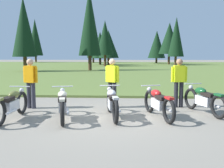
{
  "coord_description": "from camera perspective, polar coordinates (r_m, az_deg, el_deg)",
  "views": [
    {
      "loc": [
        0.39,
        -7.38,
        1.84
      ],
      "look_at": [
        0.0,
        0.6,
        0.9
      ],
      "focal_mm": 41.52,
      "sensor_mm": 36.0,
      "label": 1
    }
  ],
  "objects": [
    {
      "name": "rider_near_row_end",
      "position": [
        9.12,
        14.54,
        0.89
      ],
      "size": [
        0.55,
        0.25,
        1.67
      ],
      "color": "black",
      "rests_on": "ground"
    },
    {
      "name": "rider_with_back_turned",
      "position": [
        8.79,
        0.05,
        0.89
      ],
      "size": [
        0.48,
        0.38,
        1.67
      ],
      "color": "black",
      "rests_on": "ground"
    },
    {
      "name": "motorcycle_silver",
      "position": [
        7.48,
        0.04,
        -4.09
      ],
      "size": [
        0.68,
        2.09,
        0.88
      ],
      "color": "black",
      "rests_on": "ground"
    },
    {
      "name": "motorcycle_red",
      "position": [
        7.59,
        10.13,
        -4.03
      ],
      "size": [
        0.8,
        2.05,
        0.88
      ],
      "color": "black",
      "rests_on": "ground"
    },
    {
      "name": "rider_in_hivis_vest",
      "position": [
        9.07,
        -17.48,
        0.76
      ],
      "size": [
        0.53,
        0.31,
        1.67
      ],
      "color": "#2D2D38",
      "rests_on": "ground"
    },
    {
      "name": "forest_treeline",
      "position": [
        43.12,
        3.31,
        9.86
      ],
      "size": [
        42.3,
        29.68,
        8.78
      ],
      "color": "#47331E",
      "rests_on": "ground"
    },
    {
      "name": "motorcycle_cream",
      "position": [
        7.38,
        -10.83,
        -4.35
      ],
      "size": [
        0.74,
        2.07,
        0.88
      ],
      "color": "black",
      "rests_on": "ground"
    },
    {
      "name": "ground_plane",
      "position": [
        7.61,
        -0.22,
        -7.27
      ],
      "size": [
        140.0,
        140.0,
        0.0
      ],
      "primitive_type": "plane",
      "color": "gray"
    },
    {
      "name": "grass_moorland",
      "position": [
        32.67,
        2.13,
        3.55
      ],
      "size": [
        80.0,
        44.0,
        0.1
      ],
      "primitive_type": "cube",
      "color": "#5B7033",
      "rests_on": "ground"
    },
    {
      "name": "motorcycle_olive",
      "position": [
        7.75,
        -21.22,
        -4.16
      ],
      "size": [
        0.62,
        2.1,
        0.88
      ],
      "color": "black",
      "rests_on": "ground"
    },
    {
      "name": "motorcycle_british_green",
      "position": [
        8.45,
        19.5,
        -3.22
      ],
      "size": [
        0.87,
        2.02,
        0.88
      ],
      "color": "black",
      "rests_on": "ground"
    }
  ]
}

